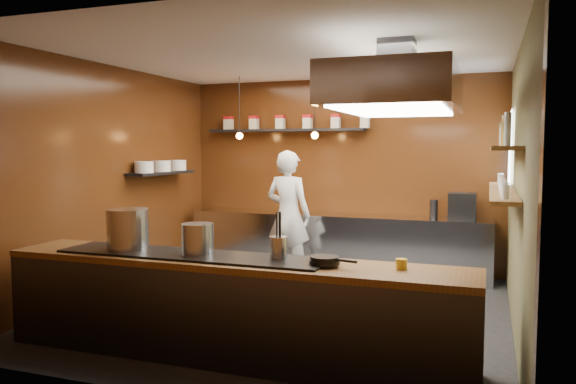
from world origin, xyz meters
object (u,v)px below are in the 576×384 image
at_px(espresso_machine, 462,206).
at_px(chef, 288,215).
at_px(stockpot_small, 197,238).
at_px(extractor_hood, 396,90).
at_px(stockpot_large, 128,229).

relative_size(espresso_machine, chef, 0.20).
bearing_deg(stockpot_small, espresso_machine, 59.69).
relative_size(extractor_hood, chef, 1.06).
height_order(extractor_hood, chef, extractor_hood).
bearing_deg(chef, stockpot_large, 88.59).
bearing_deg(extractor_hood, stockpot_small, -144.79).
bearing_deg(extractor_hood, espresso_machine, 77.93).
relative_size(stockpot_large, stockpot_small, 1.35).
bearing_deg(stockpot_small, chef, 93.61).
xyz_separation_m(espresso_machine, chef, (-2.39, -0.71, -0.15)).
bearing_deg(chef, espresso_machine, -154.53).
bearing_deg(stockpot_large, espresso_machine, 52.06).
distance_m(stockpot_small, chef, 3.06).
distance_m(stockpot_large, stockpot_small, 0.76).
height_order(stockpot_large, espresso_machine, stockpot_large).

